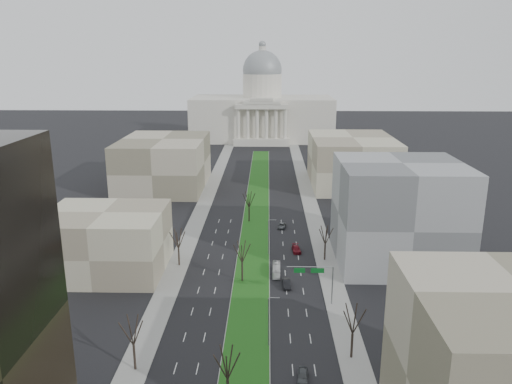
# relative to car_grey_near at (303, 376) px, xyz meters

# --- Properties ---
(ground) EXTENTS (600.00, 600.00, 0.00)m
(ground) POSITION_rel_car_grey_near_xyz_m (-8.92, 73.84, -0.70)
(ground) COLOR black
(ground) RESTS_ON ground
(median) EXTENTS (8.00, 222.03, 0.20)m
(median) POSITION_rel_car_grey_near_xyz_m (-8.92, 72.83, -0.60)
(median) COLOR #999993
(median) RESTS_ON ground
(sidewalk_left) EXTENTS (5.00, 330.00, 0.15)m
(sidewalk_left) POSITION_rel_car_grey_near_xyz_m (-26.42, 48.84, -0.62)
(sidewalk_left) COLOR gray
(sidewalk_left) RESTS_ON ground
(sidewalk_right) EXTENTS (5.00, 330.00, 0.15)m
(sidewalk_right) POSITION_rel_car_grey_near_xyz_m (8.58, 48.84, -0.62)
(sidewalk_right) COLOR gray
(sidewalk_right) RESTS_ON ground
(capitol) EXTENTS (80.00, 46.00, 55.00)m
(capitol) POSITION_rel_car_grey_near_xyz_m (-8.92, 223.43, 15.61)
(capitol) COLOR beige
(capitol) RESTS_ON ground
(building_beige_left) EXTENTS (26.00, 22.00, 14.00)m
(building_beige_left) POSITION_rel_car_grey_near_xyz_m (-41.92, 38.84, 6.30)
(building_beige_left) COLOR gray
(building_beige_left) RESTS_ON ground
(building_grey_right) EXTENTS (28.00, 26.00, 24.00)m
(building_grey_right) POSITION_rel_car_grey_near_xyz_m (25.08, 45.84, 11.30)
(building_grey_right) COLOR slate
(building_grey_right) RESTS_ON ground
(building_far_left) EXTENTS (30.00, 40.00, 18.00)m
(building_far_left) POSITION_rel_car_grey_near_xyz_m (-43.92, 113.84, 8.30)
(building_far_left) COLOR gray
(building_far_left) RESTS_ON ground
(building_far_right) EXTENTS (30.00, 40.00, 18.00)m
(building_far_right) POSITION_rel_car_grey_near_xyz_m (26.08, 118.84, 8.30)
(building_far_right) COLOR gray
(building_far_right) RESTS_ON ground
(tree_left_mid) EXTENTS (5.40, 5.40, 9.72)m
(tree_left_mid) POSITION_rel_car_grey_near_xyz_m (-26.12, 1.84, 6.30)
(tree_left_mid) COLOR black
(tree_left_mid) RESTS_ON ground
(tree_left_far) EXTENTS (5.28, 5.28, 9.50)m
(tree_left_far) POSITION_rel_car_grey_near_xyz_m (-26.12, 41.84, 6.14)
(tree_left_far) COLOR black
(tree_left_far) RESTS_ON ground
(tree_right_mid) EXTENTS (5.52, 5.52, 9.94)m
(tree_right_mid) POSITION_rel_car_grey_near_xyz_m (8.28, 5.84, 6.46)
(tree_right_mid) COLOR black
(tree_right_mid) RESTS_ON ground
(tree_right_far) EXTENTS (5.04, 5.04, 9.07)m
(tree_right_far) POSITION_rel_car_grey_near_xyz_m (8.28, 45.84, 5.83)
(tree_right_far) COLOR black
(tree_right_far) RESTS_ON ground
(tree_median_a) EXTENTS (5.40, 5.40, 9.72)m
(tree_median_a) POSITION_rel_car_grey_near_xyz_m (-10.92, -6.16, 6.30)
(tree_median_a) COLOR black
(tree_median_a) RESTS_ON ground
(tree_median_b) EXTENTS (5.40, 5.40, 9.72)m
(tree_median_b) POSITION_rel_car_grey_near_xyz_m (-10.92, 33.84, 6.30)
(tree_median_b) COLOR black
(tree_median_b) RESTS_ON ground
(tree_median_c) EXTENTS (5.40, 5.40, 9.72)m
(tree_median_c) POSITION_rel_car_grey_near_xyz_m (-10.92, 73.84, 6.30)
(tree_median_c) COLOR black
(tree_median_c) RESTS_ON ground
(streetlamp_median_b) EXTENTS (1.90, 0.20, 9.16)m
(streetlamp_median_b) POSITION_rel_car_grey_near_xyz_m (-5.16, 8.84, 4.11)
(streetlamp_median_b) COLOR gray
(streetlamp_median_b) RESTS_ON ground
(streetlamp_median_c) EXTENTS (1.90, 0.20, 9.16)m
(streetlamp_median_c) POSITION_rel_car_grey_near_xyz_m (-5.16, 48.84, 4.11)
(streetlamp_median_c) COLOR gray
(streetlamp_median_c) RESTS_ON ground
(mast_arm_signs) EXTENTS (9.12, 0.24, 8.09)m
(mast_arm_signs) POSITION_rel_car_grey_near_xyz_m (4.57, 23.87, 5.41)
(mast_arm_signs) COLOR gray
(mast_arm_signs) RESTS_ON ground
(car_grey_near) EXTENTS (1.94, 4.20, 1.40)m
(car_grey_near) POSITION_rel_car_grey_near_xyz_m (0.00, 0.00, 0.00)
(car_grey_near) COLOR #464A4D
(car_grey_near) RESTS_ON ground
(car_black) EXTENTS (1.93, 4.71, 1.52)m
(car_black) POSITION_rel_car_grey_near_xyz_m (-1.41, 31.41, 0.06)
(car_black) COLOR black
(car_black) RESTS_ON ground
(car_red) EXTENTS (2.38, 5.00, 1.41)m
(car_red) POSITION_rel_car_grey_near_xyz_m (1.76, 51.01, 0.01)
(car_red) COLOR maroon
(car_red) RESTS_ON ground
(car_grey_far) EXTENTS (2.73, 4.80, 1.26)m
(car_grey_far) POSITION_rel_car_grey_near_xyz_m (-1.38, 68.75, -0.07)
(car_grey_far) COLOR #4F5357
(car_grey_far) RESTS_ON ground
(box_van) EXTENTS (1.83, 7.20, 2.00)m
(box_van) POSITION_rel_car_grey_near_xyz_m (-3.42, 37.82, 0.30)
(box_van) COLOR white
(box_van) RESTS_ON ground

